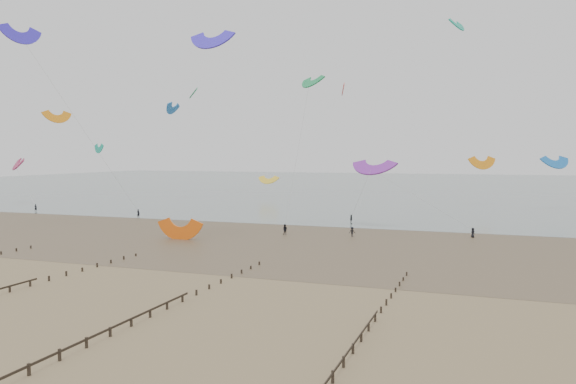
# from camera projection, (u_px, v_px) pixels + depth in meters

# --- Properties ---
(ground) EXTENTS (500.00, 500.00, 0.00)m
(ground) POSITION_uv_depth(u_px,v_px,m) (181.00, 284.00, 59.36)
(ground) COLOR brown
(ground) RESTS_ON ground
(sea_and_shore) EXTENTS (500.00, 665.00, 0.03)m
(sea_and_shore) POSITION_uv_depth(u_px,v_px,m) (267.00, 237.00, 93.03)
(sea_and_shore) COLOR #475654
(sea_and_shore) RESTS_ON ground
(groynes) EXTENTS (72.16, 50.16, 1.00)m
(groynes) POSITION_uv_depth(u_px,v_px,m) (91.00, 339.00, 40.10)
(groynes) COLOR black
(groynes) RESTS_ON ground
(kitesurfer_lead) EXTENTS (0.67, 0.45, 1.83)m
(kitesurfer_lead) POSITION_uv_depth(u_px,v_px,m) (138.00, 213.00, 121.01)
(kitesurfer_lead) COLOR black
(kitesurfer_lead) RESTS_ON ground
(kitesurfers) EXTENTS (151.14, 22.65, 1.87)m
(kitesurfers) POSITION_uv_depth(u_px,v_px,m) (460.00, 229.00, 96.61)
(kitesurfers) COLOR black
(kitesurfers) RESTS_ON ground
(grounded_kite) EXTENTS (6.79, 5.31, 3.72)m
(grounded_kite) POSITION_uv_depth(u_px,v_px,m) (180.00, 239.00, 90.10)
(grounded_kite) COLOR #FF6310
(grounded_kite) RESTS_ON ground
(kites_airborne) EXTENTS (252.98, 107.26, 41.02)m
(kites_airborne) POSITION_uv_depth(u_px,v_px,m) (327.00, 127.00, 138.71)
(kites_airborne) COLOR yellow
(kites_airborne) RESTS_ON ground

